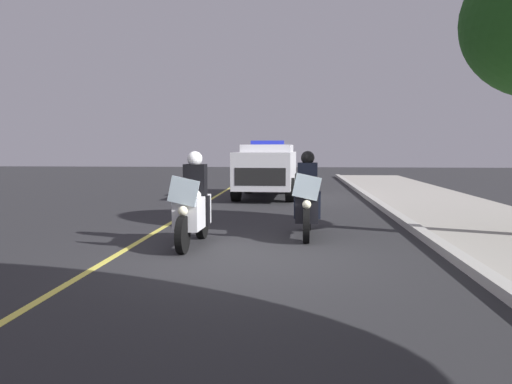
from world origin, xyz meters
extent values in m
plane|color=#28282B|center=(0.00, 0.00, 0.00)|extent=(80.00, 80.00, 0.00)
cube|color=#B7B5AD|center=(0.00, 3.32, 0.07)|extent=(48.00, 0.24, 0.15)
cube|color=#E0D14C|center=(0.00, -2.17, 0.00)|extent=(48.00, 0.12, 0.01)
cylinder|color=black|center=(-0.19, -1.10, 0.32)|extent=(0.64, 0.14, 0.64)
cylinder|color=black|center=(-1.69, -1.04, 0.32)|extent=(0.64, 0.16, 0.64)
cube|color=white|center=(-0.92, -1.07, 0.62)|extent=(1.21, 0.48, 0.56)
ellipsoid|color=white|center=(-0.87, -1.07, 0.92)|extent=(0.57, 0.34, 0.24)
cube|color=silver|center=(-0.29, -1.09, 1.05)|extent=(0.08, 0.56, 0.53)
sphere|color=#F9F4CC|center=(-0.23, -1.09, 0.72)|extent=(0.17, 0.17, 0.17)
sphere|color=red|center=(-0.42, -1.25, 0.98)|extent=(0.09, 0.09, 0.09)
sphere|color=#1933F2|center=(-0.41, -0.93, 0.98)|extent=(0.09, 0.09, 0.09)
cube|color=black|center=(-1.15, -1.06, 1.18)|extent=(0.29, 0.41, 0.60)
cube|color=black|center=(-1.08, -0.87, 0.62)|extent=(0.18, 0.15, 0.56)
cube|color=black|center=(-1.09, -1.27, 0.62)|extent=(0.18, 0.15, 0.56)
sphere|color=white|center=(-1.13, -1.06, 1.58)|extent=(0.28, 0.28, 0.28)
cylinder|color=black|center=(-1.34, 1.00, 0.32)|extent=(0.64, 0.14, 0.64)
cylinder|color=black|center=(-2.84, 1.05, 0.32)|extent=(0.64, 0.16, 0.64)
cube|color=black|center=(-2.07, 1.02, 0.62)|extent=(1.21, 0.48, 0.56)
ellipsoid|color=black|center=(-2.02, 1.02, 0.92)|extent=(0.57, 0.34, 0.24)
cube|color=silver|center=(-1.44, 1.00, 1.05)|extent=(0.08, 0.56, 0.53)
sphere|color=#F9F4CC|center=(-1.38, 1.00, 0.72)|extent=(0.17, 0.17, 0.17)
sphere|color=red|center=(-1.57, 0.85, 0.98)|extent=(0.09, 0.09, 0.09)
sphere|color=#1933F2|center=(-1.56, 1.17, 0.98)|extent=(0.09, 0.09, 0.09)
cube|color=black|center=(-2.30, 1.03, 1.18)|extent=(0.29, 0.41, 0.60)
cube|color=black|center=(-2.23, 1.23, 0.62)|extent=(0.18, 0.15, 0.56)
cube|color=black|center=(-2.24, 0.83, 0.62)|extent=(0.18, 0.15, 0.56)
sphere|color=black|center=(-2.28, 1.03, 1.58)|extent=(0.28, 0.28, 0.28)
cube|color=silver|center=(-10.23, -0.26, 1.02)|extent=(4.96, 2.07, 1.24)
cube|color=silver|center=(-10.53, -0.25, 1.72)|extent=(2.46, 1.83, 0.36)
cube|color=#2633D8|center=(-10.33, -0.26, 1.98)|extent=(0.32, 1.21, 0.14)
cube|color=black|center=(-7.83, -0.34, 0.88)|extent=(0.18, 1.62, 0.56)
cylinder|color=black|center=(-8.65, 0.59, 0.40)|extent=(0.81, 0.31, 0.80)
cylinder|color=black|center=(-8.71, -1.21, 0.40)|extent=(0.81, 0.31, 0.80)
cylinder|color=black|center=(-11.75, 0.69, 0.40)|extent=(0.81, 0.31, 0.80)
cylinder|color=black|center=(-11.81, -1.11, 0.40)|extent=(0.81, 0.31, 0.80)
camera|label=1|loc=(8.15, 0.82, 1.77)|focal=35.78mm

